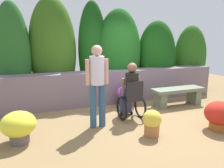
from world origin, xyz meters
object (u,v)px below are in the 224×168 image
Objects in this scene: stone_bench at (178,94)px; flower_pot_small_foreground at (152,122)px; flower_pot_terracotta_by_wall at (220,115)px; flower_pot_red_accent at (19,126)px; person_standing_companion at (97,81)px; flower_pot_purple_near at (127,94)px; person_in_wheelchair at (131,93)px.

flower_pot_small_foreground is (-1.73, -1.46, -0.05)m from stone_bench.
flower_pot_small_foreground reaches higher than stone_bench.
flower_pot_terracotta_by_wall is 3.95m from flower_pot_red_accent.
flower_pot_red_accent reaches higher than flower_pot_small_foreground.
person_standing_companion is at bearing -163.65° from stone_bench.
stone_bench is at bearing -17.62° from flower_pot_purple_near.
person_in_wheelchair reaches higher than flower_pot_small_foreground.
stone_bench is 2.60× the size of flower_pot_purple_near.
flower_pot_red_accent is (-2.73, -1.30, -0.02)m from flower_pot_purple_near.
flower_pot_purple_near is 1.93m from flower_pot_small_foreground.
flower_pot_red_accent is (-4.12, -0.86, -0.01)m from stone_bench.
stone_bench is 1.72m from flower_pot_terracotta_by_wall.
stone_bench is 1.80m from person_in_wheelchair.
stone_bench is 2.75m from person_standing_companion.
person_in_wheelchair reaches higher than flower_pot_red_accent.
person_in_wheelchair reaches higher than stone_bench.
flower_pot_purple_near is 1.14× the size of flower_pot_small_foreground.
person_standing_companion is at bearing -176.89° from person_in_wheelchair.
person_standing_companion is 3.35× the size of flower_pot_small_foreground.
person_in_wheelchair is 1.00m from flower_pot_purple_near.
flower_pot_red_accent is 1.18× the size of flower_pot_small_foreground.
stone_bench is at bearing 11.81° from flower_pot_red_accent.
flower_pot_purple_near is 2.42m from flower_pot_terracotta_by_wall.
person_in_wheelchair reaches higher than flower_pot_purple_near.
flower_pot_small_foreground is (-1.46, 0.24, -0.04)m from flower_pot_terracotta_by_wall.
flower_pot_terracotta_by_wall is 1.48m from flower_pot_small_foreground.
stone_bench is 1.15× the size of person_in_wheelchair.
flower_pot_purple_near is (0.32, 0.91, -0.28)m from person_in_wheelchair.
flower_pot_small_foreground is at bearing -137.98° from stone_bench.
flower_pot_terracotta_by_wall is (-0.26, -1.70, -0.02)m from stone_bench.
stone_bench is at bearing 5.11° from person_in_wheelchair.
flower_pot_purple_near reaches higher than flower_pot_small_foreground.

